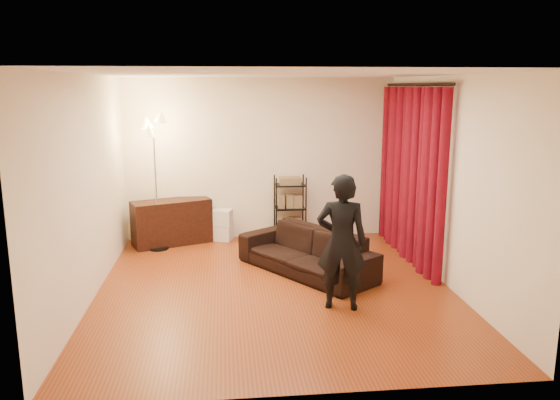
{
  "coord_description": "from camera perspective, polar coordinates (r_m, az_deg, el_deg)",
  "views": [
    {
      "loc": [
        -0.62,
        -6.63,
        2.56
      ],
      "look_at": [
        0.1,
        0.3,
        1.1
      ],
      "focal_mm": 35.0,
      "sensor_mm": 36.0,
      "label": 1
    }
  ],
  "objects": [
    {
      "name": "curtain_rod",
      "position": [
        8.24,
        14.02,
        11.63
      ],
      "size": [
        0.04,
        2.65,
        0.04
      ],
      "primitive_type": "cylinder",
      "rotation": [
        1.57,
        0.0,
        0.0
      ],
      "color": "black",
      "rests_on": "wall_right"
    },
    {
      "name": "wall_front",
      "position": [
        4.35,
        2.51,
        -4.34
      ],
      "size": [
        5.0,
        0.0,
        5.0
      ],
      "primitive_type": "plane",
      "rotation": [
        -1.57,
        0.0,
        0.0
      ],
      "color": "#F5E5CA",
      "rests_on": "ground"
    },
    {
      "name": "wire_shelf",
      "position": [
        9.2,
        1.05,
        -0.83
      ],
      "size": [
        0.59,
        0.52,
        1.09
      ],
      "primitive_type": null,
      "rotation": [
        0.0,
        0.0,
        0.43
      ],
      "color": "black",
      "rests_on": "ground"
    },
    {
      "name": "wall_right",
      "position": [
        7.33,
        17.23,
        1.79
      ],
      "size": [
        0.0,
        5.0,
        5.0
      ],
      "primitive_type": "plane",
      "rotation": [
        1.57,
        0.0,
        -1.57
      ],
      "color": "#F5E5CA",
      "rests_on": "ground"
    },
    {
      "name": "ceiling",
      "position": [
        6.66,
        -0.6,
        13.04
      ],
      "size": [
        5.0,
        5.0,
        0.0
      ],
      "primitive_type": "plane",
      "rotation": [
        3.14,
        0.0,
        0.0
      ],
      "color": "white",
      "rests_on": "ground"
    },
    {
      "name": "wall_back",
      "position": [
        9.23,
        -2.04,
        4.3
      ],
      "size": [
        5.0,
        0.0,
        5.0
      ],
      "primitive_type": "plane",
      "rotation": [
        1.57,
        0.0,
        0.0
      ],
      "color": "#F5E5CA",
      "rests_on": "ground"
    },
    {
      "name": "person",
      "position": [
        6.33,
        6.46,
        -4.4
      ],
      "size": [
        0.66,
        0.52,
        1.6
      ],
      "primitive_type": "imported",
      "rotation": [
        0.0,
        0.0,
        2.88
      ],
      "color": "black",
      "rests_on": "ground"
    },
    {
      "name": "floor_lamp",
      "position": [
        8.74,
        -12.86,
        1.63
      ],
      "size": [
        0.38,
        0.38,
        2.11
      ],
      "primitive_type": null,
      "rotation": [
        0.0,
        0.0,
        0.01
      ],
      "color": "silver",
      "rests_on": "ground"
    },
    {
      "name": "curtain",
      "position": [
        8.33,
        13.44,
        2.63
      ],
      "size": [
        0.22,
        2.65,
        2.55
      ],
      "primitive_type": null,
      "color": "maroon",
      "rests_on": "ground"
    },
    {
      "name": "storage_boxes",
      "position": [
        9.23,
        -6.09,
        -2.61
      ],
      "size": [
        0.39,
        0.34,
        0.54
      ],
      "primitive_type": null,
      "rotation": [
        0.0,
        0.0,
        -0.31
      ],
      "color": "silver",
      "rests_on": "ground"
    },
    {
      "name": "wall_left",
      "position": [
        6.93,
        -19.43,
        1.1
      ],
      "size": [
        0.0,
        5.0,
        5.0
      ],
      "primitive_type": "plane",
      "rotation": [
        1.57,
        0.0,
        1.57
      ],
      "color": "#F5E5CA",
      "rests_on": "ground"
    },
    {
      "name": "floor",
      "position": [
        7.14,
        -0.56,
        -9.19
      ],
      "size": [
        5.0,
        5.0,
        0.0
      ],
      "primitive_type": "plane",
      "color": "#8E3713",
      "rests_on": "ground"
    },
    {
      "name": "sofa",
      "position": [
        7.63,
        2.76,
        -5.39
      ],
      "size": [
        1.86,
        2.15,
        0.6
      ],
      "primitive_type": "imported",
      "rotation": [
        0.0,
        0.0,
        -0.95
      ],
      "color": "black",
      "rests_on": "ground"
    },
    {
      "name": "media_cabinet",
      "position": [
        9.14,
        -11.24,
        -2.28
      ],
      "size": [
        1.34,
        0.9,
        0.73
      ],
      "primitive_type": "cube",
      "rotation": [
        0.0,
        0.0,
        0.38
      ],
      "color": "black",
      "rests_on": "ground"
    }
  ]
}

